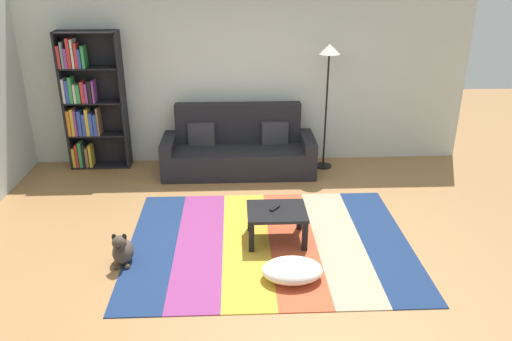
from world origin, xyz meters
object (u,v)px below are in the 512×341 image
Objects in this scene: couch at (239,150)px; coffee_table at (277,215)px; bookshelf at (87,103)px; pouf at (292,270)px; tv_remote at (275,208)px; standing_lamp at (329,66)px; dog at (122,250)px.

couch reaches higher than coffee_table.
pouf is (2.76, -3.15, -0.90)m from bookshelf.
standing_lamp is at bearing 105.61° from tv_remote.
standing_lamp reaches higher than coffee_table.
couch is at bearing 101.03° from coffee_table.
coffee_table reaches higher than pouf.
dog is 2.65× the size of tv_remote.
dog is at bearing -134.77° from standing_lamp.
bookshelf is 3.62m from standing_lamp.
tv_remote is at bearing -113.28° from standing_lamp.
couch is 2.37m from bookshelf.
standing_lamp is (2.58, 2.60, 1.41)m from dog.
bookshelf is at bearing 177.28° from tv_remote.
dog is 3.93m from standing_lamp.
tv_remote is (-0.93, -2.17, -1.17)m from standing_lamp.
standing_lamp is (1.32, 0.10, 1.24)m from couch.
dog is (0.99, -2.78, -0.85)m from bookshelf.
pouf is at bearing -105.34° from standing_lamp.
dog is at bearing -116.79° from couch.
coffee_table is (0.41, -2.09, -0.02)m from couch.
tv_remote is at bearing 129.11° from coffee_table.
coffee_table is at bearing 13.73° from dog.
dog is 0.21× the size of standing_lamp.
bookshelf is at bearing 172.89° from couch.
couch is 5.69× the size of dog.
bookshelf reaches higher than standing_lamp.
tv_remote is (0.39, -2.06, 0.06)m from couch.
coffee_table is 4.46× the size of tv_remote.
tv_remote is at bearing -79.39° from couch.
pouf is at bearing -42.73° from tv_remote.
dog is at bearing 168.20° from pouf.
tv_remote is (2.64, -2.34, -0.61)m from bookshelf.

